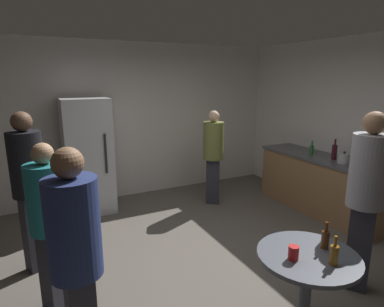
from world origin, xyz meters
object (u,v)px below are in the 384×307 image
(person_in_teal_shirt, at_px, (49,216))
(person_in_black_shirt, at_px, (29,180))
(kettle, at_px, (344,158))
(person_in_olive_shirt, at_px, (213,150))
(beer_bottle_on_counter, at_px, (312,150))
(beer_bottle_amber, at_px, (334,254))
(beer_bottle_brown, at_px, (325,239))
(person_in_gray_shirt, at_px, (366,189))
(wine_bottle_on_counter, at_px, (334,152))
(refrigerator, at_px, (88,156))
(person_in_navy_shirt, at_px, (76,252))
(plastic_cup_red, at_px, (293,253))
(foreground_table, at_px, (307,266))

(person_in_teal_shirt, bearing_deg, person_in_black_shirt, 157.08)
(kettle, xyz_separation_m, person_in_teal_shirt, (-3.89, -0.09, -0.06))
(person_in_olive_shirt, bearing_deg, beer_bottle_on_counter, 87.55)
(person_in_teal_shirt, bearing_deg, person_in_olive_shirt, 87.74)
(beer_bottle_amber, xyz_separation_m, beer_bottle_brown, (0.13, 0.20, 0.00))
(kettle, height_order, person_in_gray_shirt, person_in_gray_shirt)
(kettle, bearing_deg, wine_bottle_on_counter, 74.91)
(refrigerator, relative_size, beer_bottle_brown, 7.83)
(person_in_navy_shirt, bearing_deg, refrigerator, 73.84)
(beer_bottle_brown, xyz_separation_m, person_in_olive_shirt, (0.62, 2.84, 0.10))
(beer_bottle_brown, bearing_deg, beer_bottle_amber, -124.01)
(wine_bottle_on_counter, xyz_separation_m, beer_bottle_on_counter, (-0.08, 0.36, -0.03))
(person_in_gray_shirt, xyz_separation_m, person_in_navy_shirt, (-2.61, 0.19, -0.07))
(person_in_gray_shirt, relative_size, person_in_teal_shirt, 1.15)
(refrigerator, relative_size, plastic_cup_red, 16.36)
(foreground_table, bearing_deg, person_in_olive_shirt, 74.17)
(person_in_black_shirt, relative_size, person_in_teal_shirt, 1.13)
(beer_bottle_on_counter, height_order, person_in_navy_shirt, person_in_navy_shirt)
(kettle, bearing_deg, beer_bottle_on_counter, 91.71)
(beer_bottle_brown, relative_size, person_in_black_shirt, 0.13)
(beer_bottle_brown, bearing_deg, person_in_navy_shirt, 168.21)
(beer_bottle_brown, relative_size, person_in_gray_shirt, 0.13)
(beer_bottle_on_counter, distance_m, person_in_teal_shirt, 3.93)
(kettle, bearing_deg, beer_bottle_amber, -142.85)
(refrigerator, distance_m, beer_bottle_amber, 3.83)
(foreground_table, distance_m, person_in_navy_shirt, 1.76)
(foreground_table, distance_m, person_in_teal_shirt, 2.22)
(person_in_teal_shirt, bearing_deg, plastic_cup_red, 18.55)
(refrigerator, height_order, plastic_cup_red, refrigerator)
(person_in_olive_shirt, bearing_deg, person_in_black_shirt, -41.12)
(person_in_navy_shirt, xyz_separation_m, person_in_black_shirt, (-0.26, 1.65, 0.05))
(kettle, bearing_deg, foreground_table, -147.04)
(beer_bottle_on_counter, relative_size, plastic_cup_red, 2.09)
(beer_bottle_on_counter, height_order, plastic_cup_red, beer_bottle_on_counter)
(kettle, relative_size, wine_bottle_on_counter, 0.79)
(person_in_olive_shirt, xyz_separation_m, person_in_black_shirt, (-2.74, -0.80, 0.12))
(plastic_cup_red, height_order, person_in_olive_shirt, person_in_olive_shirt)
(beer_bottle_on_counter, height_order, foreground_table, beer_bottle_on_counter)
(person_in_navy_shirt, distance_m, person_in_teal_shirt, 0.89)
(beer_bottle_brown, bearing_deg, kettle, 35.28)
(person_in_gray_shirt, relative_size, person_in_black_shirt, 1.02)
(refrigerator, xyz_separation_m, beer_bottle_on_counter, (3.19, -1.52, 0.08))
(wine_bottle_on_counter, bearing_deg, person_in_navy_shirt, -162.85)
(person_in_olive_shirt, distance_m, person_in_black_shirt, 2.86)
(refrigerator, height_order, person_in_navy_shirt, refrigerator)
(plastic_cup_red, bearing_deg, foreground_table, -0.07)
(wine_bottle_on_counter, xyz_separation_m, foreground_table, (-2.16, -1.58, -0.39))
(foreground_table, xyz_separation_m, person_in_black_shirt, (-1.93, 2.05, 0.41))
(plastic_cup_red, bearing_deg, kettle, 31.07)
(foreground_table, distance_m, beer_bottle_amber, 0.27)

